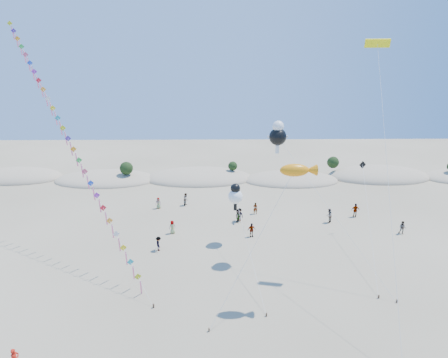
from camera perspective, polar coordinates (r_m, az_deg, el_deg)
dune_ridge at (r=65.56m, az=-2.99°, el=0.12°), size 145.30×11.49×5.57m
kite_train at (r=42.74m, az=-23.25°, el=6.85°), size 20.64×23.53×24.73m
fish_kite at (r=29.70m, az=11.26°, el=1.28°), size 8.50×4.80×12.01m
cartoon_kite_low at (r=41.14m, az=1.75°, el=-2.45°), size 2.79×14.19×6.91m
cartoon_kite_high at (r=36.71m, az=8.23°, el=6.68°), size 10.41×9.58×14.21m
parafoil_kite at (r=36.54m, az=22.41°, el=17.72°), size 3.26×16.15×21.49m
dark_kite at (r=43.12m, az=20.90°, el=-2.67°), size 3.58×14.53×8.55m
beachgoers at (r=47.62m, az=4.01°, el=-5.76°), size 31.09×14.49×1.85m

